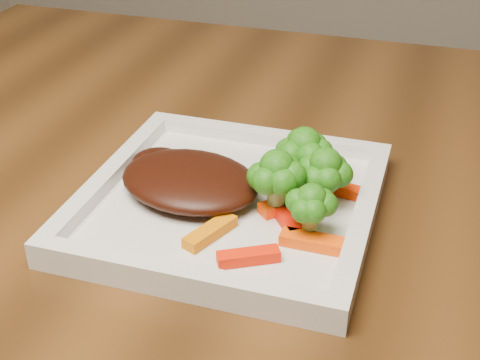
% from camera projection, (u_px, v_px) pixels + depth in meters
% --- Properties ---
extents(plate, '(0.27, 0.27, 0.01)m').
position_uv_depth(plate, '(230.00, 206.00, 0.64)').
color(plate, silver).
rests_on(plate, dining_table).
extents(steak, '(0.16, 0.13, 0.03)m').
position_uv_depth(steak, '(190.00, 180.00, 0.64)').
color(steak, '#351008').
rests_on(steak, plate).
extents(broccoli_0, '(0.08, 0.08, 0.07)m').
position_uv_depth(broccoli_0, '(304.00, 157.00, 0.64)').
color(broccoli_0, '#3A7513').
rests_on(broccoli_0, plate).
extents(broccoli_1, '(0.07, 0.07, 0.06)m').
position_uv_depth(broccoli_1, '(325.00, 176.00, 0.61)').
color(broccoli_1, '#2F6B11').
rests_on(broccoli_1, plate).
extents(broccoli_2, '(0.06, 0.06, 0.06)m').
position_uv_depth(broccoli_2, '(311.00, 209.00, 0.57)').
color(broccoli_2, '#156D12').
rests_on(broccoli_2, plate).
extents(broccoli_3, '(0.06, 0.06, 0.06)m').
position_uv_depth(broccoli_3, '(276.00, 183.00, 0.60)').
color(broccoli_3, '#387814').
rests_on(broccoli_3, plate).
extents(carrot_0, '(0.05, 0.04, 0.01)m').
position_uv_depth(carrot_0, '(248.00, 257.00, 0.55)').
color(carrot_0, '#F21F03').
rests_on(carrot_0, plate).
extents(carrot_1, '(0.06, 0.02, 0.01)m').
position_uv_depth(carrot_1, '(317.00, 242.00, 0.57)').
color(carrot_1, '#FF4C04').
rests_on(carrot_1, plate).
extents(carrot_2, '(0.04, 0.06, 0.01)m').
position_uv_depth(carrot_2, '(210.00, 232.00, 0.58)').
color(carrot_2, orange).
rests_on(carrot_2, plate).
extents(carrot_3, '(0.05, 0.02, 0.01)m').
position_uv_depth(carrot_3, '(348.00, 191.00, 0.64)').
color(carrot_3, '#FC3104').
rests_on(carrot_3, plate).
extents(carrot_5, '(0.04, 0.05, 0.01)m').
position_uv_depth(carrot_5, '(286.00, 218.00, 0.60)').
color(carrot_5, red).
rests_on(carrot_5, plate).
extents(carrot_6, '(0.05, 0.06, 0.01)m').
position_uv_depth(carrot_6, '(290.00, 203.00, 0.62)').
color(carrot_6, '#FF4004').
rests_on(carrot_6, plate).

